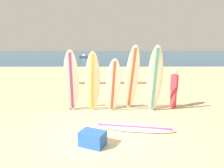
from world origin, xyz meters
TOP-DOWN VIEW (x-y plane):
  - ground_plane at (0.00, 0.00)m, footprint 120.00×120.00m
  - ocean_water at (0.00, 58.00)m, footprint 120.00×80.00m
  - surfboard_rack at (0.33, 2.14)m, footprint 3.30×0.09m
  - surfboard_leaning_far_left at (-1.12, 1.79)m, footprint 0.64×0.81m
  - surfboard_leaning_left at (-0.38, 1.85)m, footprint 0.64×0.64m
  - surfboard_leaning_center_left at (0.36, 1.71)m, footprint 0.65×0.79m
  - surfboard_leaning_center at (1.03, 1.88)m, footprint 0.62×1.15m
  - surfboard_leaning_center_right at (1.81, 1.70)m, footprint 0.55×0.71m
  - surfboard_lying_on_sand at (0.96, 0.36)m, footprint 2.42×0.97m
  - beachgoer_standing at (2.72, 2.32)m, footprint 0.28×0.28m
  - small_boat_offshore at (-5.46, 37.02)m, footprint 2.17×1.33m
  - cooler_box at (-0.17, -0.59)m, footprint 0.71×0.61m

SIDE VIEW (x-z plane):
  - ground_plane at x=0.00m, z-range 0.00..0.00m
  - ocean_water at x=0.00m, z-range 0.00..0.01m
  - surfboard_lying_on_sand at x=0.96m, z-range -0.01..0.08m
  - cooler_box at x=-0.17m, z-range 0.00..0.36m
  - small_boat_offshore at x=-5.46m, z-range -0.10..0.61m
  - surfboard_rack at x=0.33m, z-range 0.19..1.38m
  - beachgoer_standing at x=2.72m, z-range 0.08..1.60m
  - surfboard_leaning_center_left at x=0.36m, z-range 0.00..2.00m
  - surfboard_leaning_left at x=-0.38m, z-range 0.00..2.23m
  - surfboard_leaning_far_left at x=-1.12m, z-range 0.00..2.29m
  - surfboard_leaning_center_right at x=1.81m, z-range 0.00..2.45m
  - surfboard_leaning_center at x=1.03m, z-range 0.00..2.45m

